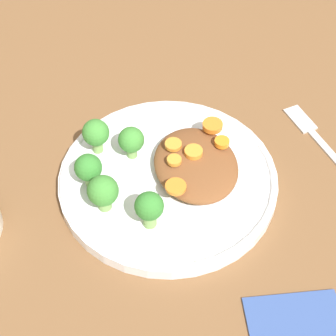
{
  "coord_description": "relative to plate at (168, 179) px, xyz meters",
  "views": [
    {
      "loc": [
        -0.44,
        0.1,
        0.56
      ],
      "look_at": [
        0.0,
        0.0,
        0.03
      ],
      "focal_mm": 60.0,
      "sensor_mm": 36.0,
      "label": 1
    }
  ],
  "objects": [
    {
      "name": "carrot_slice_3",
      "position": [
        -0.04,
        -0.0,
        0.03
      ],
      "size": [
        0.03,
        0.03,
        0.0
      ],
      "primitive_type": "cylinder",
      "color": "orange",
      "rests_on": "stew_mound"
    },
    {
      "name": "broccoli_floret_1",
      "position": [
        0.04,
        0.04,
        0.03
      ],
      "size": [
        0.03,
        0.03,
        0.05
      ],
      "color": "#759E51",
      "rests_on": "plate"
    },
    {
      "name": "carrot_slice_2",
      "position": [
        0.05,
        -0.07,
        0.03
      ],
      "size": [
        0.03,
        0.03,
        0.01
      ],
      "primitive_type": "cylinder",
      "color": "orange",
      "rests_on": "stew_mound"
    },
    {
      "name": "stew_mound",
      "position": [
        -0.0,
        -0.04,
        0.02
      ],
      "size": [
        0.13,
        0.1,
        0.03
      ],
      "primitive_type": "ellipsoid",
      "color": "brown",
      "rests_on": "plate"
    },
    {
      "name": "fork",
      "position": [
        0.03,
        -0.22,
        -0.01
      ],
      "size": [
        0.17,
        0.05,
        0.01
      ],
      "rotation": [
        0.0,
        0.0,
        6.5
      ],
      "color": "#BDBDBD",
      "rests_on": "ground_plane"
    },
    {
      "name": "carrot_slice_4",
      "position": [
        0.03,
        -0.01,
        0.03
      ],
      "size": [
        0.02,
        0.02,
        0.01
      ],
      "primitive_type": "cylinder",
      "color": "orange",
      "rests_on": "stew_mound"
    },
    {
      "name": "broccoli_floret_4",
      "position": [
        0.01,
        0.1,
        0.03
      ],
      "size": [
        0.03,
        0.03,
        0.05
      ],
      "color": "#7FA85B",
      "rests_on": "plate"
    },
    {
      "name": "carrot_slice_0",
      "position": [
        0.0,
        -0.01,
        0.03
      ],
      "size": [
        0.02,
        0.02,
        0.01
      ],
      "primitive_type": "cylinder",
      "color": "orange",
      "rests_on": "stew_mound"
    },
    {
      "name": "broccoli_floret_3",
      "position": [
        -0.07,
        0.04,
        0.04
      ],
      "size": [
        0.03,
        0.03,
        0.05
      ],
      "color": "#759E51",
      "rests_on": "plate"
    },
    {
      "name": "plate",
      "position": [
        0.0,
        0.0,
        0.0
      ],
      "size": [
        0.28,
        0.28,
        0.02
      ],
      "color": "white",
      "rests_on": "ground_plane"
    },
    {
      "name": "ground_plane",
      "position": [
        0.0,
        0.0,
        -0.01
      ],
      "size": [
        4.0,
        4.0,
        0.0
      ],
      "primitive_type": "plane",
      "color": "brown"
    },
    {
      "name": "carrot_slice_5",
      "position": [
        0.02,
        -0.07,
        0.03
      ],
      "size": [
        0.02,
        0.02,
        0.01
      ],
      "primitive_type": "cylinder",
      "color": "orange",
      "rests_on": "stew_mound"
    },
    {
      "name": "broccoli_floret_0",
      "position": [
        -0.03,
        0.08,
        0.03
      ],
      "size": [
        0.04,
        0.04,
        0.05
      ],
      "color": "#759E51",
      "rests_on": "plate"
    },
    {
      "name": "carrot_slice_1",
      "position": [
        0.01,
        -0.03,
        0.03
      ],
      "size": [
        0.02,
        0.02,
        0.01
      ],
      "primitive_type": "cylinder",
      "color": "orange",
      "rests_on": "stew_mound"
    },
    {
      "name": "broccoli_floret_2",
      "position": [
        0.06,
        0.08,
        0.04
      ],
      "size": [
        0.03,
        0.03,
        0.05
      ],
      "color": "#759E51",
      "rests_on": "plate"
    }
  ]
}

